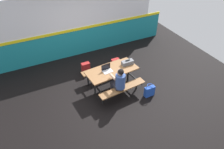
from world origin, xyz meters
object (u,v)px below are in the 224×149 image
Objects in this scene: tote_bag_bright at (149,91)px; satchel_spare at (86,68)px; backpack_dark at (115,64)px; student_nearer at (119,81)px; toolbox_grey at (128,63)px; picnic_table_main at (112,74)px; laptop_silver at (107,70)px.

satchel_spare is (-1.43, 2.06, 0.02)m from tote_bag_bright.
backpack_dark is at bearing 100.30° from tote_bag_bright.
student_nearer reaches higher than backpack_dark.
toolbox_grey reaches higher than satchel_spare.
picnic_table_main reaches higher than satchel_spare.
backpack_dark is at bearing 66.89° from student_nearer.
satchel_spare is (-0.47, 1.72, -0.49)m from student_nearer.
picnic_table_main is 1.34m from tote_bag_bright.
laptop_silver is 1.29m from backpack_dark.
toolbox_grey is at bearing 107.80° from tote_bag_bright.
student_nearer is 3.57× the size of laptop_silver.
laptop_silver is at bearing 102.12° from student_nearer.
satchel_spare is at bearing 166.67° from backpack_dark.
laptop_silver is 0.77× the size of satchel_spare.
satchel_spare is at bearing 105.35° from student_nearer.
laptop_silver is 1.32m from satchel_spare.
tote_bag_bright is 2.51m from satchel_spare.
toolbox_grey is 1.68m from satchel_spare.
laptop_silver is at bearing -73.03° from satchel_spare.
picnic_table_main reaches higher than tote_bag_bright.
picnic_table_main is at bearing 85.71° from student_nearer.
tote_bag_bright is at bearing -19.64° from student_nearer.
toolbox_grey is at bearing 5.14° from picnic_table_main.
backpack_dark is (-0.02, 0.85, -0.60)m from toolbox_grey.
picnic_table_main is 1.32m from satchel_spare.
tote_bag_bright is at bearing -55.36° from satchel_spare.
satchel_spare is at bearing 113.94° from picnic_table_main.
toolbox_grey is 1.03m from backpack_dark.
picnic_table_main is 5.10× the size of laptop_silver.
student_nearer is at bearing -94.29° from picnic_table_main.
picnic_table_main is 3.92× the size of backpack_dark.
tote_bag_bright is at bearing -44.76° from picnic_table_main.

